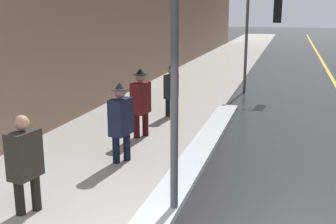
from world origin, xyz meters
name	(u,v)px	position (x,y,z in m)	size (l,w,h in m)	color
sidewalk_slab	(200,79)	(-2.00, 15.00, 0.01)	(4.00, 80.00, 0.01)	#9E9B93
road_centre_stripe	(336,85)	(4.00, 15.00, 0.00)	(0.16, 80.00, 0.00)	gold
snow_bank_curb	(198,153)	(0.18, 4.39, 0.06)	(0.59, 9.68, 0.12)	silver
lamp_post	(175,28)	(0.39, 1.60, 2.89)	(0.28, 0.28, 4.83)	#515156
traffic_light_near	(265,22)	(1.04, 12.28, 2.70)	(1.31, 0.34, 3.73)	#515156
pedestrian_nearside	(25,160)	(-1.84, 1.00, 0.89)	(0.38, 0.56, 1.60)	black
pedestrian_with_shoulder_bag	(121,119)	(-1.29, 3.57, 0.94)	(0.39, 0.76, 1.72)	black
pedestrian_in_fedora	(141,100)	(-1.51, 5.37, 0.96)	(0.40, 0.58, 1.76)	#340C0C
pedestrian_trailing	(171,88)	(-1.37, 7.71, 0.87)	(0.36, 0.53, 1.59)	black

